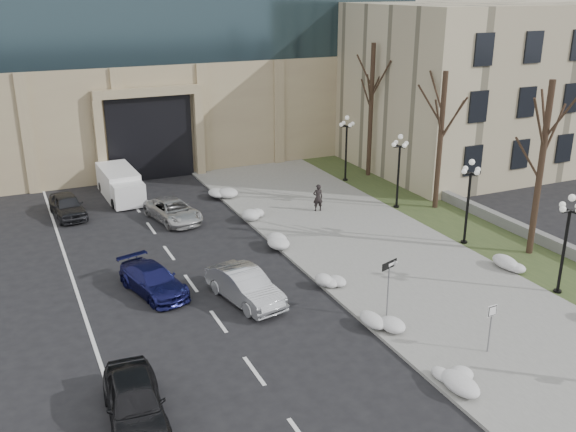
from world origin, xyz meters
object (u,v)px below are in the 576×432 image
lamppost_b (469,190)px  lamppost_d (346,139)px  pedestrian (318,198)px  car_c (153,280)px  lamppost_c (399,161)px  car_b (245,286)px  car_e (67,206)px  box_truck (120,185)px  one_way_sign (392,270)px  keep_sign (491,319)px  car_d (173,211)px  car_a (135,402)px  lamppost_a (567,231)px

lamppost_b → lamppost_d: 13.00m
pedestrian → lamppost_d: size_ratio=0.35×
car_c → lamppost_c: 17.57m
car_b → car_e: bearing=99.3°
car_b → lamppost_d: lamppost_d is taller
box_truck → one_way_sign: (7.13, -21.09, 1.26)m
box_truck → lamppost_d: 15.68m
car_b → car_e: size_ratio=1.09×
keep_sign → car_c: bearing=131.6°
car_c → car_d: car_d is taller
one_way_sign → car_d: bearing=89.1°
car_b → lamppost_c: lamppost_c is taller
car_e → lamppost_b: 23.36m
car_a → car_e: (0.43, 21.16, -0.06)m
one_way_sign → lamppost_c: (8.11, 11.61, 0.92)m
car_d → car_b: bearing=-100.5°
car_e → pedestrian: bearing=-28.0°
lamppost_d → lamppost_a: bearing=-90.0°
car_c → one_way_sign: one_way_sign is taller
lamppost_c → car_d: bearing=164.5°
car_b → car_c: bearing=132.2°
pedestrian → lamppost_c: 5.44m
car_c → pedestrian: bearing=14.6°
pedestrian → one_way_sign: size_ratio=0.65×
car_b → lamppost_d: bearing=35.5°
car_b → lamppost_d: 19.52m
car_c → car_d: bearing=54.7°
lamppost_a → keep_sign: bearing=-157.3°
one_way_sign → lamppost_b: size_ratio=0.55×
pedestrian → lamppost_a: (4.81, -14.43, 2.11)m
pedestrian → lamppost_d: lamppost_d is taller
box_truck → lamppost_a: size_ratio=1.23×
lamppost_d → car_c: bearing=-144.7°
car_c → keep_sign: (10.26, -10.41, 0.89)m
car_d → keep_sign: 20.56m
car_c → lamppost_a: lamppost_a is taller
car_e → lamppost_a: (18.87, -20.07, 2.37)m
car_c → lamppost_c: lamppost_c is taller
car_e → lamppost_d: size_ratio=0.86×
car_a → lamppost_b: lamppost_b is taller
car_a → car_e: 21.17m
car_b → car_e: (-5.76, 14.83, -0.04)m
lamppost_a → car_d: bearing=128.5°
car_d → car_e: car_e is taller
lamppost_a → box_truck: bearing=124.1°
car_a → lamppost_a: (19.30, 1.10, 2.31)m
car_c → keep_sign: keep_sign is taller
lamppost_a → lamppost_d: size_ratio=1.00×
lamppost_c → car_b: bearing=-149.4°
car_e → keep_sign: bearing=-67.3°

